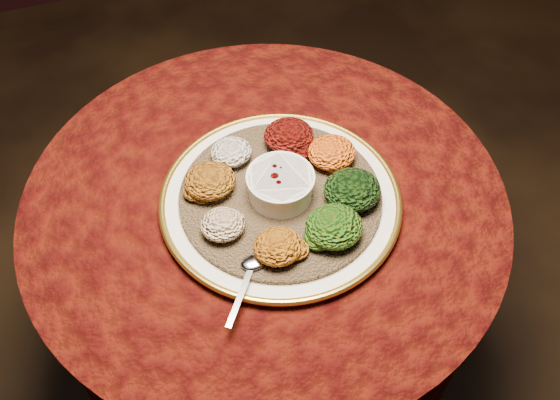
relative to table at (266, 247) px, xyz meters
name	(u,v)px	position (x,y,z in m)	size (l,w,h in m)	color
table	(266,247)	(0.00, 0.00, 0.00)	(0.96, 0.96, 0.73)	black
platter	(280,200)	(0.02, -0.03, 0.19)	(0.51, 0.51, 0.02)	white
injera	(280,196)	(0.02, -0.03, 0.20)	(0.39, 0.39, 0.01)	olive
stew_bowl	(280,184)	(0.02, -0.03, 0.24)	(0.13, 0.13, 0.05)	silver
spoon	(251,267)	(-0.08, -0.17, 0.21)	(0.10, 0.13, 0.01)	silver
portion_ayib	(231,152)	(-0.04, 0.09, 0.23)	(0.08, 0.08, 0.04)	white
portion_kitfo	(289,136)	(0.08, 0.09, 0.23)	(0.10, 0.10, 0.05)	black
portion_tikil	(332,153)	(0.15, 0.02, 0.23)	(0.10, 0.09, 0.05)	#A9740E
portion_gomen	(352,190)	(0.15, -0.09, 0.23)	(0.11, 0.10, 0.05)	black
portion_mixveg	(334,227)	(0.08, -0.15, 0.23)	(0.10, 0.10, 0.05)	#9A3209
portion_kik	(278,246)	(-0.03, -0.16, 0.23)	(0.09, 0.08, 0.04)	#B05F0F
portion_timatim	(223,224)	(-0.10, -0.08, 0.23)	(0.08, 0.08, 0.04)	maroon
portion_shiro	(210,181)	(-0.10, 0.03, 0.23)	(0.10, 0.09, 0.05)	#A06313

